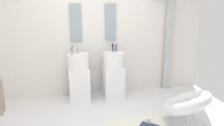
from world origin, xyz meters
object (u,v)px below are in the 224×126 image
soap_bottle_blue (116,48)px  shower_column (168,42)px  magazine_navy (149,126)px  coffee_mug (148,121)px  soap_bottle_grey (72,52)px  pedestal_sink_left (79,77)px  lounge_chair (187,106)px  soap_bottle_clear (72,50)px  soap_bottle_black (113,47)px  pedestal_sink_right (113,74)px

soap_bottle_blue → shower_column: bearing=5.3°
magazine_navy → soap_bottle_blue: size_ratio=2.08×
coffee_mug → soap_bottle_grey: soap_bottle_grey is taller
coffee_mug → soap_bottle_grey: size_ratio=0.72×
soap_bottle_blue → coffee_mug: bearing=-79.9°
pedestal_sink_left → soap_bottle_blue: soap_bottle_blue is taller
lounge_chair → soap_bottle_clear: (-1.68, 1.47, 0.67)m
pedestal_sink_left → soap_bottle_grey: (-0.11, -0.02, 0.53)m
soap_bottle_clear → soap_bottle_black: size_ratio=0.92×
soap_bottle_grey → soap_bottle_clear: soap_bottle_clear is taller
lounge_chair → soap_bottle_grey: soap_bottle_grey is taller
shower_column → pedestal_sink_left: bearing=-174.0°
pedestal_sink_left → lounge_chair: (1.58, -1.38, -0.14)m
soap_bottle_black → coffee_mug: bearing=-77.4°
shower_column → coffee_mug: bearing=-124.1°
magazine_navy → coffee_mug: bearing=116.4°
pedestal_sink_right → lounge_chair: pedestal_sink_right is taller
pedestal_sink_right → soap_bottle_clear: (-0.80, 0.09, 0.53)m
coffee_mug → soap_bottle_blue: (-0.23, 1.31, 0.96)m
shower_column → soap_bottle_clear: shower_column is taller
soap_bottle_blue → pedestal_sink_left: bearing=-172.9°
pedestal_sink_left → pedestal_sink_right: bearing=0.0°
pedestal_sink_right → shower_column: (1.27, 0.21, 0.59)m
shower_column → magazine_navy: 2.11m
pedestal_sink_right → lounge_chair: size_ratio=0.96×
magazine_navy → soap_bottle_blue: soap_bottle_blue is taller
pedestal_sink_left → lounge_chair: 2.10m
shower_column → pedestal_sink_right: bearing=-170.7°
pedestal_sink_left → soap_bottle_clear: 0.55m
soap_bottle_black → pedestal_sink_right: bearing=-94.6°
pedestal_sink_right → magazine_navy: bearing=-77.9°
lounge_chair → soap_bottle_black: soap_bottle_black is taller
soap_bottle_clear → pedestal_sink_right: bearing=-6.2°
magazine_navy → pedestal_sink_left: bearing=165.6°
pedestal_sink_right → soap_bottle_black: bearing=85.4°
coffee_mug → soap_bottle_clear: bearing=130.5°
pedestal_sink_left → magazine_navy: 1.72m
pedestal_sink_left → lounge_chair: bearing=-41.2°
magazine_navy → lounge_chair: bearing=33.3°
pedestal_sink_right → soap_bottle_clear: soap_bottle_clear is taller
pedestal_sink_left → soap_bottle_blue: 0.95m
pedestal_sink_left → soap_bottle_clear: (-0.10, 0.09, 0.53)m
lounge_chair → coffee_mug: bearing=163.4°
soap_bottle_grey → soap_bottle_black: bearing=9.6°
pedestal_sink_left → soap_bottle_grey: 0.54m
soap_bottle_grey → pedestal_sink_left: bearing=9.9°
pedestal_sink_left → soap_bottle_black: size_ratio=6.47×
pedestal_sink_left → soap_bottle_blue: (0.78, 0.10, 0.53)m
magazine_navy → soap_bottle_grey: (-1.10, 1.30, 0.99)m
coffee_mug → pedestal_sink_right: bearing=104.2°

